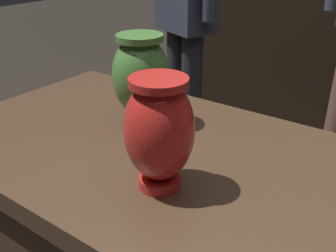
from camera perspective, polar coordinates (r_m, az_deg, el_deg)
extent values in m
cube|color=#422D1E|center=(0.89, 1.05, -5.46)|extent=(1.20, 0.64, 0.05)
cylinder|color=red|center=(0.77, -1.23, -8.05)|extent=(0.08, 0.08, 0.02)
ellipsoid|color=red|center=(0.71, -1.31, -0.63)|extent=(0.13, 0.13, 0.20)
cylinder|color=red|center=(0.68, -1.39, 6.54)|extent=(0.11, 0.11, 0.01)
cylinder|color=#477A38|center=(1.03, -3.84, 1.24)|extent=(0.09, 0.09, 0.02)
ellipsoid|color=#477A38|center=(0.99, -4.04, 7.33)|extent=(0.14, 0.14, 0.21)
cylinder|color=#477A38|center=(0.96, -4.22, 12.85)|extent=(0.12, 0.12, 0.02)
cylinder|color=#232328|center=(2.13, 3.38, 2.75)|extent=(0.11, 0.11, 0.81)
cylinder|color=#232328|center=(2.24, 1.25, 4.05)|extent=(0.11, 0.11, 0.81)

